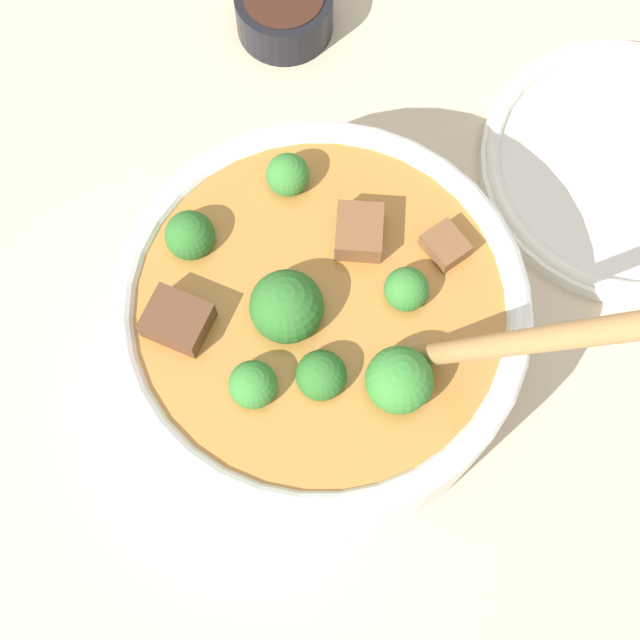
% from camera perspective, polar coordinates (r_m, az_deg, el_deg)
% --- Properties ---
extents(ground_plane, '(4.00, 4.00, 0.00)m').
position_cam_1_polar(ground_plane, '(0.58, 0.00, -1.85)').
color(ground_plane, '#C6B293').
extents(stew_bowl, '(0.24, 0.29, 0.28)m').
position_cam_1_polar(stew_bowl, '(0.53, 0.02, -0.21)').
color(stew_bowl, white).
rests_on(stew_bowl, ground_plane).
extents(condiment_bowl, '(0.07, 0.07, 0.04)m').
position_cam_1_polar(condiment_bowl, '(0.68, -2.30, 19.23)').
color(condiment_bowl, black).
rests_on(condiment_bowl, ground_plane).
extents(empty_plate, '(0.20, 0.20, 0.02)m').
position_cam_1_polar(empty_plate, '(0.66, 19.09, 9.32)').
color(empty_plate, silver).
rests_on(empty_plate, ground_plane).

